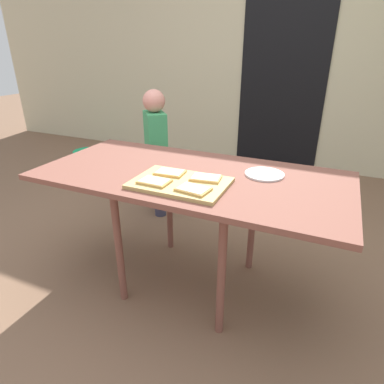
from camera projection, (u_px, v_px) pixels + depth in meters
name	position (u px, v px, depth m)	size (l,w,h in m)	color
ground_plane	(191.00, 281.00, 1.93)	(16.00, 16.00, 0.00)	brown
house_wall_back	(286.00, 38.00, 3.39)	(8.00, 0.20, 2.70)	beige
house_door	(283.00, 74.00, 3.43)	(0.90, 0.02, 2.00)	black
dining_table	(190.00, 183.00, 1.67)	(1.57, 0.74, 0.68)	brown
cutting_board	(180.00, 183.00, 1.51)	(0.44, 0.30, 0.02)	tan
pizza_slice_near_right	(193.00, 189.00, 1.41)	(0.15, 0.12, 0.01)	tan
pizza_slice_far_left	(170.00, 172.00, 1.60)	(0.15, 0.11, 0.01)	tan
pizza_slice_near_left	(154.00, 181.00, 1.49)	(0.14, 0.10, 0.01)	tan
pizza_slice_far_right	(206.00, 178.00, 1.53)	(0.15, 0.12, 0.01)	tan
plate_white_right	(264.00, 174.00, 1.63)	(0.19, 0.19, 0.01)	white
child_left	(156.00, 146.00, 2.52)	(0.26, 0.27, 0.99)	#393952
garden_hose_coil	(87.00, 152.00, 4.25)	(0.36, 0.36, 0.03)	#1BC57A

